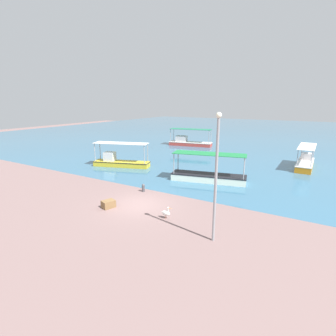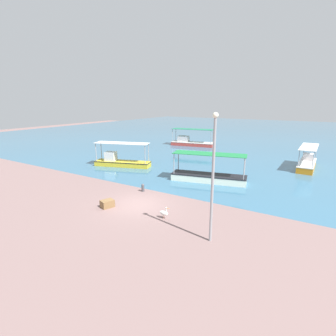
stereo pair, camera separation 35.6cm
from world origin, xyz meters
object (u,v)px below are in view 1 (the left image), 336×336
object	(u,v)px
fishing_boat_center	(208,176)
lamp_post	(216,173)
pelican	(166,213)
cargo_crate	(108,204)
fishing_boat_far_right	(189,142)
fishing_boat_far_left	(120,161)
mooring_bollard	(143,187)
fishing_boat_near_right	(305,163)

from	to	relation	value
fishing_boat_center	lamp_post	distance (m)	10.98
pelican	cargo_crate	size ratio (longest dim) A/B	0.95
fishing_boat_far_right	cargo_crate	bearing A→B (deg)	-75.71
fishing_boat_far_left	mooring_bollard	world-z (taller)	fishing_boat_far_left
fishing_boat_center	lamp_post	size ratio (longest dim) A/B	1.04
fishing_boat_far_left	lamp_post	bearing A→B (deg)	-33.78
fishing_boat_center	fishing_boat_near_right	distance (m)	12.36
fishing_boat_far_right	pelican	world-z (taller)	fishing_boat_far_right
cargo_crate	fishing_boat_far_right	bearing A→B (deg)	104.29
cargo_crate	fishing_boat_center	bearing A→B (deg)	68.61
fishing_boat_far_right	fishing_boat_near_right	xyz separation A→B (m)	(17.42, -6.75, -0.03)
lamp_post	fishing_boat_far_left	bearing A→B (deg)	146.22
fishing_boat_near_right	pelican	distance (m)	19.78
fishing_boat_center	fishing_boat_far_left	distance (m)	10.67
fishing_boat_far_right	fishing_boat_near_right	distance (m)	18.68
lamp_post	cargo_crate	bearing A→B (deg)	176.43
pelican	cargo_crate	xyz separation A→B (m)	(-4.28, -0.53, -0.12)
fishing_boat_center	fishing_boat_far_right	xyz separation A→B (m)	(-10.20, 16.78, 0.10)
lamp_post	fishing_boat_far_right	bearing A→B (deg)	118.54
fishing_boat_center	mooring_bollard	xyz separation A→B (m)	(-3.44, -5.29, -0.17)
fishing_boat_far_right	cargo_crate	world-z (taller)	fishing_boat_far_right
fishing_boat_far_left	pelican	xyz separation A→B (m)	(11.36, -8.92, -0.21)
mooring_bollard	fishing_boat_far_right	bearing A→B (deg)	107.02
fishing_boat_near_right	cargo_crate	xyz separation A→B (m)	(-10.81, -19.20, -0.32)
fishing_boat_far_right	fishing_boat_far_left	bearing A→B (deg)	-91.62
pelican	fishing_boat_far_left	bearing A→B (deg)	141.88
cargo_crate	lamp_post	bearing A→B (deg)	-3.57
fishing_boat_near_right	pelican	bearing A→B (deg)	-109.27
fishing_boat_far_right	lamp_post	bearing A→B (deg)	-61.46
fishing_boat_far_left	fishing_boat_near_right	distance (m)	20.38
pelican	cargo_crate	distance (m)	4.32
fishing_boat_center	mooring_bollard	distance (m)	6.32
fishing_boat_center	fishing_boat_far_right	world-z (taller)	fishing_boat_far_right
fishing_boat_far_left	fishing_boat_far_right	bearing A→B (deg)	88.38
fishing_boat_far_left	lamp_post	size ratio (longest dim) A/B	0.97
mooring_bollard	cargo_crate	size ratio (longest dim) A/B	0.77
pelican	mooring_bollard	xyz separation A→B (m)	(-4.14, 3.34, -0.03)
lamp_post	mooring_bollard	distance (m)	9.39
fishing_boat_near_right	mooring_bollard	world-z (taller)	fishing_boat_near_right
fishing_boat_far_right	fishing_boat_near_right	bearing A→B (deg)	-21.17
fishing_boat_center	pelican	distance (m)	8.67
lamp_post	fishing_boat_near_right	bearing A→B (deg)	81.21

